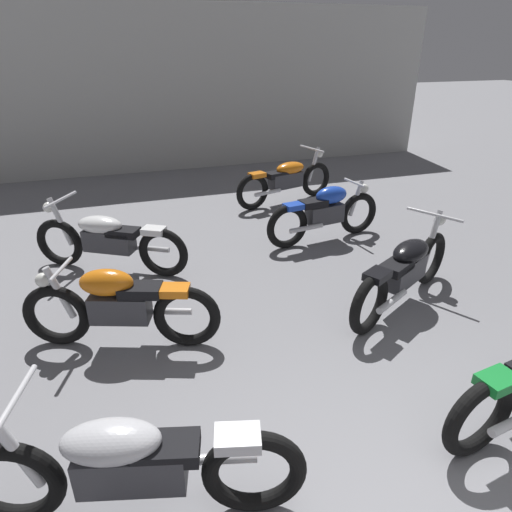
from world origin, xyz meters
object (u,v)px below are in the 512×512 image
at_px(motorcycle_left_row_2, 108,239).
at_px(motorcycle_left_row_1, 119,305).
at_px(motorcycle_right_row_3, 286,179).
at_px(motorcycle_right_row_2, 325,212).
at_px(motorcycle_left_row_0, 130,464).
at_px(motorcycle_right_row_1, 405,270).

bearing_deg(motorcycle_left_row_2, motorcycle_left_row_1, -88.23).
height_order(motorcycle_left_row_1, motorcycle_right_row_3, motorcycle_right_row_3).
bearing_deg(motorcycle_left_row_1, motorcycle_left_row_2, 91.77).
xyz_separation_m(motorcycle_left_row_2, motorcycle_right_row_2, (3.17, 0.04, 0.01)).
relative_size(motorcycle_left_row_1, motorcycle_left_row_2, 0.99).
bearing_deg(motorcycle_left_row_0, motorcycle_left_row_1, 89.00).
bearing_deg(motorcycle_left_row_2, motorcycle_right_row_3, 30.56).
relative_size(motorcycle_right_row_2, motorcycle_right_row_3, 0.93).
bearing_deg(motorcycle_left_row_2, motorcycle_right_row_1, -31.62).
distance_m(motorcycle_right_row_1, motorcycle_right_row_3, 3.90).
height_order(motorcycle_right_row_1, motorcycle_right_row_3, same).
relative_size(motorcycle_left_row_0, motorcycle_right_row_1, 1.09).
xyz_separation_m(motorcycle_left_row_0, motorcycle_left_row_1, (0.03, 1.92, 0.01)).
bearing_deg(motorcycle_left_row_0, motorcycle_left_row_2, 90.32).
height_order(motorcycle_left_row_1, motorcycle_left_row_2, motorcycle_left_row_2).
xyz_separation_m(motorcycle_right_row_1, motorcycle_right_row_3, (0.10, 3.90, 0.00)).
bearing_deg(motorcycle_left_row_2, motorcycle_right_row_2, 0.80).
bearing_deg(motorcycle_right_row_2, motorcycle_left_row_2, -179.20).
bearing_deg(motorcycle_right_row_1, motorcycle_right_row_3, 88.53).
distance_m(motorcycle_left_row_1, motorcycle_right_row_3, 4.90).
distance_m(motorcycle_left_row_0, motorcycle_left_row_2, 3.67).
distance_m(motorcycle_left_row_1, motorcycle_right_row_1, 3.14).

